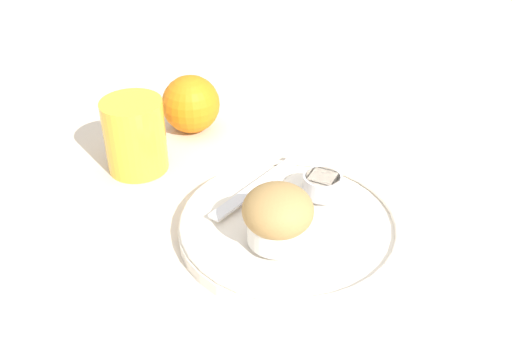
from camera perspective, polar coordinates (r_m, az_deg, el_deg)
The scene contains 8 objects.
ground_plane at distance 0.64m, azimuth 1.86°, elevation -6.19°, with size 3.00×3.00×0.00m, color beige.
plate at distance 0.63m, azimuth 3.31°, elevation -5.48°, with size 0.24×0.24×0.02m.
muffin at distance 0.58m, azimuth 2.19°, elevation -4.48°, with size 0.07×0.07×0.06m.
cream_ramekin at distance 0.66m, azimuth 6.56°, elevation -1.22°, with size 0.05×0.05×0.02m.
berry_pair at distance 0.64m, azimuth 0.38°, elevation -2.66°, with size 0.03×0.01×0.01m.
butter_knife at distance 0.67m, azimuth 0.52°, elevation -1.27°, with size 0.17×0.05×0.00m.
orange_fruit at distance 0.81m, azimuth -6.53°, elevation 6.67°, with size 0.08×0.08×0.08m.
juice_glass at distance 0.73m, azimuth -12.01°, elevation 3.48°, with size 0.08×0.08×0.10m.
Camera 1 is at (-0.33, -0.36, 0.41)m, focal length 40.00 mm.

